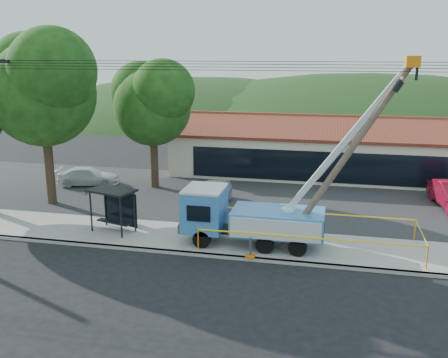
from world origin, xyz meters
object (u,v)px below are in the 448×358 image
at_px(leaning_pole, 349,152).
at_px(bus_shelter, 114,200).
at_px(car_white, 89,186).
at_px(utility_truck, 250,215).
at_px(car_silver, 213,207).

bearing_deg(leaning_pole, bus_shelter, 177.66).
bearing_deg(leaning_pole, car_white, 153.24).
bearing_deg(bus_shelter, leaning_pole, 13.92).
distance_m(utility_truck, leaning_pole, 5.62).
distance_m(leaning_pole, car_silver, 11.10).
relative_size(leaning_pole, car_white, 2.08).
relative_size(leaning_pole, car_silver, 2.00).
bearing_deg(car_silver, bus_shelter, -124.39).
bearing_deg(car_white, car_silver, -120.31).
relative_size(utility_truck, bus_shelter, 3.90).
bearing_deg(utility_truck, leaning_pole, -1.62).
height_order(bus_shelter, car_silver, bus_shelter).
distance_m(leaning_pole, car_white, 20.36).
xyz_separation_m(bus_shelter, car_silver, (3.92, 5.59, -1.82)).
distance_m(bus_shelter, car_silver, 7.06).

